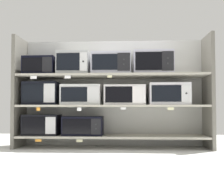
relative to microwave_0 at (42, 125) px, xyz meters
name	(u,v)px	position (x,y,z in m)	size (l,w,h in m)	color
ground	(107,163)	(1.02, -1.00, -0.34)	(6.67, 6.00, 0.02)	silver
back_panel	(113,93)	(1.02, 0.26, 0.47)	(2.87, 0.04, 1.60)	#B2B2AD
upright_left	(19,92)	(-0.34, 0.00, 0.47)	(0.05, 0.48, 1.60)	#68645B
upright_right	(208,92)	(2.38, 0.00, 0.47)	(0.05, 0.48, 1.60)	#68645B
shelf_0	(112,136)	(1.02, 0.00, -0.16)	(2.67, 0.48, 0.03)	#ADA899
microwave_0	(42,125)	(0.00, 0.00, 0.00)	(0.51, 0.33, 0.29)	black
microwave_1	(83,126)	(0.60, 0.00, -0.01)	(0.57, 0.36, 0.27)	black
price_tag_0	(38,140)	(0.03, -0.24, -0.20)	(0.09, 0.00, 0.03)	orange
price_tag_1	(80,141)	(0.59, -0.24, -0.20)	(0.08, 0.00, 0.03)	beige
shelf_1	(112,106)	(1.02, 0.00, 0.27)	(2.67, 0.48, 0.03)	#ADA899
microwave_2	(42,94)	(-0.01, 0.00, 0.45)	(0.49, 0.33, 0.33)	black
microwave_3	(81,95)	(0.58, 0.00, 0.43)	(0.57, 0.34, 0.29)	silver
microwave_4	(125,95)	(1.20, 0.00, 0.43)	(0.57, 0.42, 0.28)	white
microwave_5	(169,94)	(1.83, 0.00, 0.44)	(0.56, 0.41, 0.30)	silver
price_tag_2	(38,109)	(0.03, -0.24, 0.23)	(0.05, 0.00, 0.05)	orange
price_tag_3	(79,109)	(0.59, -0.24, 0.23)	(0.06, 0.00, 0.05)	white
price_tag_4	(123,108)	(1.19, -0.24, 0.24)	(0.07, 0.00, 0.03)	white
price_tag_5	(171,109)	(1.82, -0.24, 0.23)	(0.08, 0.00, 0.04)	beige
shelf_2	(112,76)	(1.02, 0.00, 0.71)	(2.67, 0.48, 0.03)	#ADA899
microwave_6	(41,67)	(-0.03, 0.00, 0.85)	(0.45, 0.38, 0.26)	black
microwave_7	(74,64)	(0.47, 0.00, 0.88)	(0.45, 0.41, 0.33)	#A3A6A6
microwave_8	(111,64)	(1.01, 0.00, 0.87)	(0.56, 0.41, 0.31)	#B1B1C0
microwave_9	(153,63)	(1.61, 0.00, 0.89)	(0.56, 0.35, 0.33)	#B1B0BF
price_tag_6	(34,77)	(-0.05, -0.24, 0.66)	(0.09, 0.00, 0.04)	white
price_tag_7	(68,77)	(0.43, -0.24, 0.66)	(0.09, 0.00, 0.04)	white
price_tag_8	(110,76)	(1.00, -0.24, 0.67)	(0.06, 0.00, 0.03)	beige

